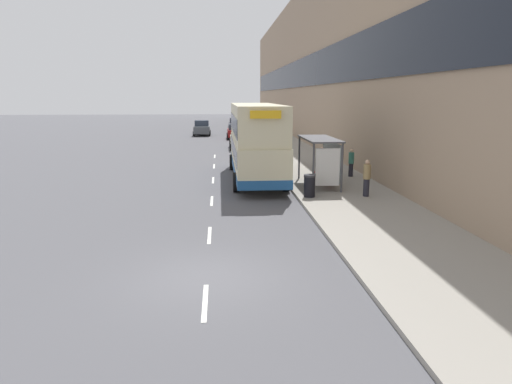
# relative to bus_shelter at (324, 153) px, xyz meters

# --- Properties ---
(ground_plane) EXTENTS (220.00, 220.00, 0.00)m
(ground_plane) POSITION_rel_bus_shelter_xyz_m (-5.77, -11.54, -1.88)
(ground_plane) COLOR #515156
(pavement) EXTENTS (5.00, 93.00, 0.14)m
(pavement) POSITION_rel_bus_shelter_xyz_m (0.73, 26.96, -1.81)
(pavement) COLOR gray
(pavement) RESTS_ON ground_plane
(terrace_facade) EXTENTS (3.10, 93.00, 15.78)m
(terrace_facade) POSITION_rel_bus_shelter_xyz_m (4.72, 26.96, 6.01)
(terrace_facade) COLOR #9E846B
(terrace_facade) RESTS_ON ground_plane
(lane_mark_0) EXTENTS (0.12, 2.00, 0.01)m
(lane_mark_0) POSITION_rel_bus_shelter_xyz_m (-5.77, -13.04, -1.87)
(lane_mark_0) COLOR silver
(lane_mark_0) RESTS_ON ground_plane
(lane_mark_1) EXTENTS (0.12, 2.00, 0.01)m
(lane_mark_1) POSITION_rel_bus_shelter_xyz_m (-5.77, -7.74, -1.87)
(lane_mark_1) COLOR silver
(lane_mark_1) RESTS_ON ground_plane
(lane_mark_2) EXTENTS (0.12, 2.00, 0.01)m
(lane_mark_2) POSITION_rel_bus_shelter_xyz_m (-5.77, -2.44, -1.87)
(lane_mark_2) COLOR silver
(lane_mark_2) RESTS_ON ground_plane
(lane_mark_3) EXTENTS (0.12, 2.00, 0.01)m
(lane_mark_3) POSITION_rel_bus_shelter_xyz_m (-5.77, 2.86, -1.87)
(lane_mark_3) COLOR silver
(lane_mark_3) RESTS_ON ground_plane
(lane_mark_4) EXTENTS (0.12, 2.00, 0.01)m
(lane_mark_4) POSITION_rel_bus_shelter_xyz_m (-5.77, 8.17, -1.87)
(lane_mark_4) COLOR silver
(lane_mark_4) RESTS_ON ground_plane
(lane_mark_5) EXTENTS (0.12, 2.00, 0.01)m
(lane_mark_5) POSITION_rel_bus_shelter_xyz_m (-5.77, 13.47, -1.87)
(lane_mark_5) COLOR silver
(lane_mark_5) RESTS_ON ground_plane
(bus_shelter) EXTENTS (1.60, 4.20, 2.48)m
(bus_shelter) POSITION_rel_bus_shelter_xyz_m (0.00, 0.00, 0.00)
(bus_shelter) COLOR #4C4C51
(bus_shelter) RESTS_ON ground_plane
(double_decker_bus_near) EXTENTS (2.85, 11.08, 4.30)m
(double_decker_bus_near) POSITION_rel_bus_shelter_xyz_m (-3.30, 2.91, 0.41)
(double_decker_bus_near) COLOR beige
(double_decker_bus_near) RESTS_ON ground_plane
(car_0) EXTENTS (2.01, 4.12, 1.83)m
(car_0) POSITION_rel_bus_shelter_xyz_m (-3.13, 39.93, -0.98)
(car_0) COLOR black
(car_0) RESTS_ON ground_plane
(car_1) EXTENTS (2.08, 3.85, 1.85)m
(car_1) POSITION_rel_bus_shelter_xyz_m (-7.49, 33.36, -0.97)
(car_1) COLOR #4C5156
(car_1) RESTS_ON ground_plane
(car_2) EXTENTS (1.91, 4.47, 1.81)m
(car_2) POSITION_rel_bus_shelter_xyz_m (-3.49, 18.58, -0.99)
(car_2) COLOR #B7B799
(car_2) RESTS_ON ground_plane
(car_3) EXTENTS (1.93, 3.81, 1.67)m
(car_3) POSITION_rel_bus_shelter_xyz_m (-3.57, 28.63, -1.05)
(car_3) COLOR maroon
(car_3) RESTS_ON ground_plane
(pedestrian_at_shelter) EXTENTS (0.31, 0.31, 1.58)m
(pedestrian_at_shelter) POSITION_rel_bus_shelter_xyz_m (-1.08, 4.96, -0.93)
(pedestrian_at_shelter) COLOR #23232D
(pedestrian_at_shelter) RESTS_ON ground_plane
(pedestrian_1) EXTENTS (0.36, 0.36, 1.80)m
(pedestrian_1) POSITION_rel_bus_shelter_xyz_m (0.38, 2.17, -0.82)
(pedestrian_1) COLOR #23232D
(pedestrian_1) RESTS_ON ground_plane
(pedestrian_2) EXTENTS (0.36, 0.36, 1.82)m
(pedestrian_2) POSITION_rel_bus_shelter_xyz_m (1.05, 3.93, -0.80)
(pedestrian_2) COLOR #23232D
(pedestrian_2) RESTS_ON ground_plane
(pedestrian_3) EXTENTS (0.32, 0.32, 1.61)m
(pedestrian_3) POSITION_rel_bus_shelter_xyz_m (2.26, 2.72, -0.91)
(pedestrian_3) COLOR #23232D
(pedestrian_3) RESTS_ON ground_plane
(pedestrian_4) EXTENTS (0.34, 0.34, 1.73)m
(pedestrian_4) POSITION_rel_bus_shelter_xyz_m (1.46, -2.61, -0.85)
(pedestrian_4) COLOR #23232D
(pedestrian_4) RESTS_ON ground_plane
(litter_bin) EXTENTS (0.55, 0.55, 1.05)m
(litter_bin) POSITION_rel_bus_shelter_xyz_m (-1.22, -2.52, -1.21)
(litter_bin) COLOR black
(litter_bin) RESTS_ON ground_plane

